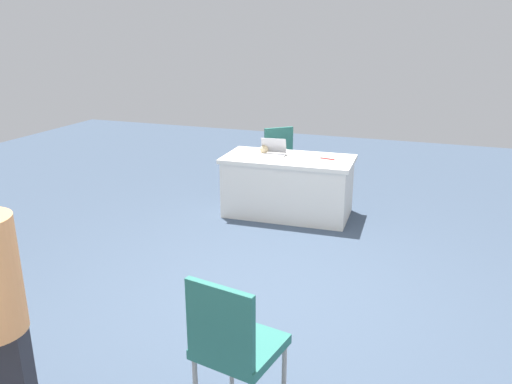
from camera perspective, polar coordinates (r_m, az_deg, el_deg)
The scene contains 7 objects.
ground_plane at distance 4.47m, azimuth 0.98°, elevation -12.31°, with size 14.40×14.40×0.00m, color #3D4C60.
table_foreground at distance 6.36m, azimuth 3.60°, elevation 0.69°, with size 1.61×0.86×0.74m.
chair_tucked_left at distance 7.24m, azimuth 2.13°, elevation 4.23°, with size 0.62×0.62×0.95m.
chair_tucked_right at distance 2.98m, azimuth -2.54°, elevation -16.45°, with size 0.51×0.51×0.98m.
laptop_silver at distance 6.31m, azimuth 1.80°, elevation 4.42°, with size 0.34×0.32×0.21m.
yarn_ball at distance 6.43m, azimuth 0.91°, elevation 4.80°, with size 0.11×0.11×0.11m, color beige.
scissors_red at distance 6.22m, azimuth 7.96°, elevation 3.71°, with size 0.18×0.04×0.01m, color red.
Camera 1 is at (-1.25, 3.66, 2.25)m, focal length 35.75 mm.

